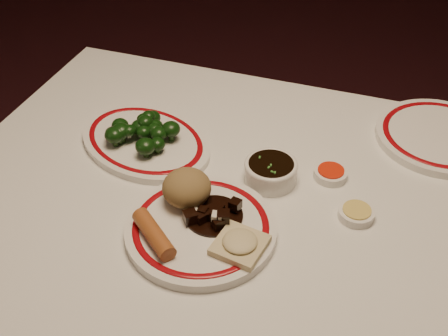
% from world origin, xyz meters
% --- Properties ---
extents(dining_table, '(1.20, 0.90, 0.75)m').
position_xyz_m(dining_table, '(0.00, 0.00, 0.66)').
color(dining_table, white).
rests_on(dining_table, ground).
extents(main_plate, '(0.26, 0.26, 0.02)m').
position_xyz_m(main_plate, '(-0.07, -0.08, 0.76)').
color(main_plate, white).
rests_on(main_plate, dining_table).
extents(rice_mound, '(0.09, 0.09, 0.06)m').
position_xyz_m(rice_mound, '(-0.12, -0.03, 0.80)').
color(rice_mound, olive).
rests_on(rice_mound, main_plate).
extents(spring_roll, '(0.10, 0.09, 0.03)m').
position_xyz_m(spring_roll, '(-0.13, -0.14, 0.78)').
color(spring_roll, '#A45928').
rests_on(spring_roll, main_plate).
extents(fried_wonton, '(0.09, 0.09, 0.02)m').
position_xyz_m(fried_wonton, '(0.00, -0.11, 0.78)').
color(fried_wonton, beige).
rests_on(fried_wonton, main_plate).
extents(stirfry_heap, '(0.10, 0.10, 0.03)m').
position_xyz_m(stirfry_heap, '(-0.06, -0.06, 0.78)').
color(stirfry_heap, black).
rests_on(stirfry_heap, main_plate).
extents(broccoli_plate, '(0.36, 0.34, 0.02)m').
position_xyz_m(broccoli_plate, '(-0.27, 0.11, 0.76)').
color(broccoli_plate, white).
rests_on(broccoli_plate, dining_table).
extents(broccoli_pile, '(0.14, 0.13, 0.05)m').
position_xyz_m(broccoli_pile, '(-0.28, 0.11, 0.79)').
color(broccoli_pile, '#23471C').
rests_on(broccoli_pile, broccoli_plate).
extents(soy_bowl, '(0.10, 0.10, 0.04)m').
position_xyz_m(soy_bowl, '(0.00, 0.09, 0.77)').
color(soy_bowl, white).
rests_on(soy_bowl, dining_table).
extents(sweet_sour_dish, '(0.06, 0.06, 0.02)m').
position_xyz_m(sweet_sour_dish, '(0.11, 0.14, 0.76)').
color(sweet_sour_dish, white).
rests_on(sweet_sour_dish, dining_table).
extents(mustard_dish, '(0.06, 0.06, 0.02)m').
position_xyz_m(mustard_dish, '(0.17, 0.04, 0.76)').
color(mustard_dish, white).
rests_on(mustard_dish, dining_table).
extents(far_plate, '(0.29, 0.29, 0.02)m').
position_xyz_m(far_plate, '(0.30, 0.33, 0.76)').
color(far_plate, white).
rests_on(far_plate, dining_table).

